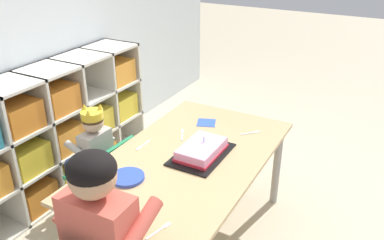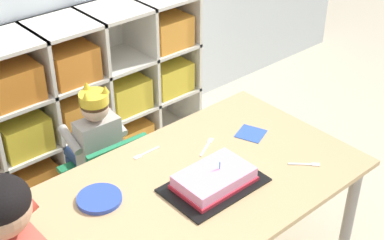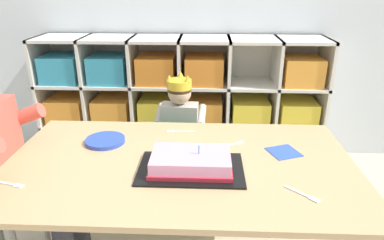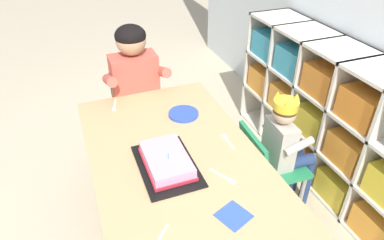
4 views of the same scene
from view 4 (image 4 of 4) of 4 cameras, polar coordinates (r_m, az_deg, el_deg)
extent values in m
plane|color=beige|center=(2.18, -2.20, -18.70)|extent=(16.00, 16.00, 0.00)
cube|color=silver|center=(2.51, 26.46, -0.19)|extent=(1.99, 0.01, 0.94)
cube|color=silver|center=(3.06, 11.61, 8.84)|extent=(0.02, 0.35, 0.94)
cube|color=silver|center=(2.82, 15.01, 6.10)|extent=(0.02, 0.35, 0.94)
cube|color=silver|center=(2.60, 18.96, 2.85)|extent=(0.02, 0.35, 0.94)
cube|color=silver|center=(2.40, 23.59, -1.00)|extent=(0.02, 0.35, 0.94)
cube|color=silver|center=(2.23, 29.00, -5.47)|extent=(0.02, 0.35, 0.94)
cube|color=silver|center=(2.67, 21.37, -9.12)|extent=(1.99, 0.35, 0.02)
cube|color=silver|center=(2.48, 22.81, -3.90)|extent=(1.99, 0.35, 0.02)
cube|color=silver|center=(2.32, 24.43, 2.10)|extent=(1.99, 0.35, 0.02)
cube|color=silver|center=(2.19, 26.29, 8.89)|extent=(1.99, 0.35, 0.02)
cube|color=orange|center=(2.68, 19.36, -5.47)|extent=(0.25, 0.28, 0.19)
cube|color=yellow|center=(2.51, 23.88, -9.78)|extent=(0.25, 0.28, 0.19)
cube|color=orange|center=(2.38, 29.14, -14.57)|extent=(0.25, 0.28, 0.19)
cube|color=orange|center=(2.95, 12.83, 6.62)|extent=(0.25, 0.28, 0.19)
cube|color=orange|center=(2.72, 16.44, 3.57)|extent=(0.25, 0.28, 0.19)
cube|color=yellow|center=(2.51, 20.65, -0.03)|extent=(0.25, 0.28, 0.19)
cube|color=orange|center=(2.33, 25.58, -4.25)|extent=(0.25, 0.28, 0.19)
cube|color=teal|center=(2.83, 13.61, 12.12)|extent=(0.25, 0.28, 0.19)
cube|color=teal|center=(2.59, 17.52, 9.42)|extent=(0.25, 0.28, 0.19)
cube|color=orange|center=(2.37, 22.11, 6.13)|extent=(0.25, 0.28, 0.19)
cube|color=orange|center=(2.17, 27.52, 2.16)|extent=(0.25, 0.28, 0.19)
cube|color=tan|center=(1.74, -2.63, -6.39)|extent=(1.41, 0.82, 0.02)
cylinder|color=#9E9993|center=(2.38, -15.50, -4.46)|extent=(0.05, 0.05, 0.60)
cylinder|color=#9E9993|center=(2.50, 0.44, -1.07)|extent=(0.05, 0.05, 0.60)
cube|color=#238451|center=(2.18, 13.39, -7.11)|extent=(0.36, 0.34, 0.03)
cube|color=#238451|center=(2.03, 10.10, -5.21)|extent=(0.32, 0.07, 0.25)
cylinder|color=gray|center=(2.27, 17.58, -11.80)|extent=(0.02, 0.02, 0.32)
cylinder|color=gray|center=(2.44, 13.98, -7.43)|extent=(0.02, 0.02, 0.32)
cylinder|color=gray|center=(2.16, 11.48, -13.72)|extent=(0.02, 0.02, 0.32)
cylinder|color=gray|center=(2.33, 8.22, -8.94)|extent=(0.02, 0.02, 0.32)
cube|color=#B2ADA3|center=(2.09, 14.17, -3.82)|extent=(0.22, 0.12, 0.29)
sphere|color=#DBB293|center=(1.97, 15.03, 1.20)|extent=(0.13, 0.13, 0.13)
ellipsoid|color=#472D19|center=(1.96, 15.11, 1.69)|extent=(0.14, 0.14, 0.10)
cylinder|color=yellow|center=(1.94, 15.24, 2.44)|extent=(0.14, 0.14, 0.05)
cone|color=yellow|center=(1.95, 16.91, 3.77)|extent=(0.04, 0.04, 0.04)
cone|color=yellow|center=(1.87, 15.55, 2.62)|extent=(0.04, 0.04, 0.04)
cone|color=yellow|center=(1.94, 13.96, 4.17)|extent=(0.04, 0.04, 0.04)
cylinder|color=navy|center=(2.17, 16.97, -6.65)|extent=(0.08, 0.21, 0.07)
cylinder|color=navy|center=(2.25, 15.27, -4.71)|extent=(0.08, 0.21, 0.07)
cylinder|color=navy|center=(2.35, 18.33, -9.79)|extent=(0.06, 0.06, 0.34)
cylinder|color=navy|center=(2.42, 16.69, -7.90)|extent=(0.06, 0.06, 0.34)
cylinder|color=#B2ADA3|center=(1.99, 17.25, -4.15)|extent=(0.05, 0.18, 0.10)
cylinder|color=#B2ADA3|center=(2.15, 13.72, -0.32)|extent=(0.05, 0.18, 0.10)
cube|color=#238451|center=(2.45, -8.87, 1.28)|extent=(0.30, 0.32, 0.03)
cube|color=#238451|center=(2.50, -9.93, 5.47)|extent=(0.06, 0.29, 0.25)
cylinder|color=gray|center=(2.47, -10.67, -4.97)|extent=(0.02, 0.02, 0.41)
cylinder|color=gray|center=(2.51, -4.92, -3.65)|extent=(0.02, 0.02, 0.41)
cylinder|color=gray|center=(2.65, -11.80, -2.03)|extent=(0.02, 0.02, 0.41)
cylinder|color=gray|center=(2.69, -6.43, -0.86)|extent=(0.02, 0.02, 0.41)
cube|color=#D15647|center=(2.34, -9.33, 5.76)|extent=(0.17, 0.30, 0.42)
sphere|color=tan|center=(2.22, -10.07, 12.84)|extent=(0.19, 0.19, 0.19)
ellipsoid|color=black|center=(2.21, -10.14, 13.53)|extent=(0.19, 0.19, 0.14)
cylinder|color=#33333D|center=(2.29, -10.18, -0.26)|extent=(0.30, 0.11, 0.10)
cylinder|color=#33333D|center=(2.33, -5.88, 0.67)|extent=(0.30, 0.11, 0.10)
cylinder|color=#33333D|center=(2.32, -8.71, -7.22)|extent=(0.08, 0.08, 0.43)
cylinder|color=#33333D|center=(2.36, -4.46, -6.20)|extent=(0.08, 0.08, 0.43)
cylinder|color=#D15647|center=(2.23, -13.42, 6.34)|extent=(0.25, 0.07, 0.14)
cylinder|color=#D15647|center=(2.29, -5.01, 7.96)|extent=(0.25, 0.07, 0.14)
cube|color=black|center=(1.68, -4.16, -7.51)|extent=(0.40, 0.26, 0.01)
cube|color=#EF9EC6|center=(1.65, -4.21, -6.61)|extent=(0.30, 0.19, 0.06)
cube|color=red|center=(1.67, -4.18, -7.20)|extent=(0.31, 0.20, 0.02)
cylinder|color=#4CB2E5|center=(1.60, -3.91, -5.94)|extent=(0.01, 0.01, 0.04)
cylinder|color=blue|center=(2.03, -1.42, 1.02)|extent=(0.18, 0.18, 0.02)
cube|color=#3356B7|center=(1.47, 6.88, -15.37)|extent=(0.15, 0.15, 0.00)
cube|color=white|center=(1.81, 6.29, -3.99)|extent=(0.10, 0.01, 0.00)
cube|color=white|center=(1.86, 5.33, -2.74)|extent=(0.04, 0.02, 0.00)
cube|color=white|center=(2.20, -12.57, 2.75)|extent=(0.10, 0.04, 0.00)
cube|color=white|center=(2.14, -12.71, 1.77)|extent=(0.04, 0.03, 0.00)
cube|color=white|center=(1.41, -4.93, -18.25)|extent=(0.08, 0.07, 0.00)
cube|color=white|center=(1.63, 4.50, -8.89)|extent=(0.10, 0.06, 0.00)
cube|color=white|center=(1.60, 6.63, -10.05)|extent=(0.04, 0.03, 0.00)
camera|label=1|loc=(3.03, -36.94, 29.51)|focal=37.30mm
camera|label=2|loc=(2.60, -49.77, 30.49)|focal=51.44mm
camera|label=3|loc=(1.50, -53.54, 3.15)|focal=32.75mm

